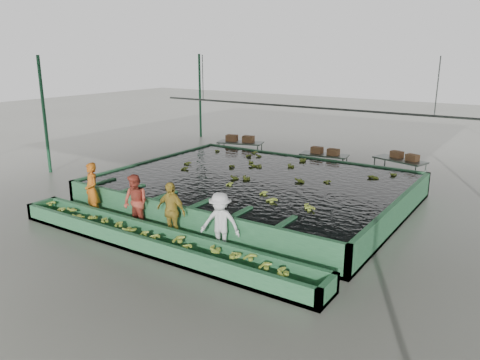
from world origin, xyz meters
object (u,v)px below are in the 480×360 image
Objects in this scene: flotation_tank at (256,189)px; packing_table_mid at (324,164)px; worker_b at (136,203)px; box_stack_right at (404,159)px; sorting_trough at (155,241)px; box_stack_left at (240,142)px; packing_table_right at (399,171)px; box_stack_mid at (325,154)px; packing_table_left at (240,152)px; worker_a at (92,190)px; worker_d at (220,223)px; worker_c at (171,211)px.

packing_table_mid is at bearing 83.94° from flotation_tank.
worker_b reaches higher than box_stack_right.
sorting_trough is at bearing -109.15° from box_stack_right.
box_stack_left reaches higher than flotation_tank.
flotation_tank is 6.41m from packing_table_right.
box_stack_mid reaches higher than packing_table_mid.
packing_table_right is at bearing 56.66° from flotation_tank.
packing_table_left reaches higher than packing_table_right.
flotation_tank is 5.60× the size of worker_a.
box_stack_right is (7.57, 0.55, -0.02)m from box_stack_left.
box_stack_left is (-0.06, 0.05, 0.48)m from packing_table_left.
box_stack_mid is at bearing -1.47° from box_stack_left.
sorting_trough is 10.67m from packing_table_left.
worker_b reaches higher than worker_d.
worker_d is at bearing 26.96° from sorting_trough.
worker_b is 9.31m from box_stack_mid.
sorting_trough is 8.25× the size of box_stack_right.
box_stack_mid reaches higher than packing_table_right.
sorting_trough is 11.19m from box_stack_right.
packing_table_left is 7.39m from packing_table_right.
worker_d is at bearing -0.91° from worker_c.
worker_d is at bearing 3.71° from worker_b.
box_stack_mid is at bearing 83.77° from flotation_tank.
worker_d is 0.80× the size of packing_table_right.
box_stack_right reaches higher than flotation_tank.
worker_a is at bearing 179.09° from worker_c.
packing_table_mid is (0.50, 9.85, 0.20)m from sorting_trough.
packing_table_left is at bearing 111.25° from worker_c.
sorting_trough is 1.81m from worker_b.
worker_c is at bearing 163.72° from worker_d.
worker_b is (-1.51, 0.80, 0.59)m from sorting_trough.
packing_table_mid is 3.08m from packing_table_right.
worker_a is 1.47× the size of box_stack_right.
worker_c reaches higher than flotation_tank.
packing_table_mid is at bearing -1.89° from box_stack_left.
worker_a is at bearing -125.79° from packing_table_right.
worker_b reaches higher than packing_table_left.
box_stack_left is (-0.47, 9.20, 0.07)m from worker_a.
packing_table_right is 1.70× the size of box_stack_mid.
box_stack_mid is (-1.05, 9.09, 0.08)m from worker_d.
box_stack_left is at bearing -176.48° from packing_table_right.
packing_table_left reaches higher than flotation_tank.
worker_a reaches higher than worker_c.
box_stack_mid is at bearing 80.31° from worker_d.
box_stack_left is at bearing 112.16° from worker_a.
worker_c is at bearing -91.69° from flotation_tank.
packing_table_left is at bearing 111.81° from worker_a.
box_stack_right is (3.16, 0.70, 0.50)m from packing_table_mid.
sorting_trough is at bearing -68.64° from box_stack_left.
worker_b is at bearing 19.21° from worker_a.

